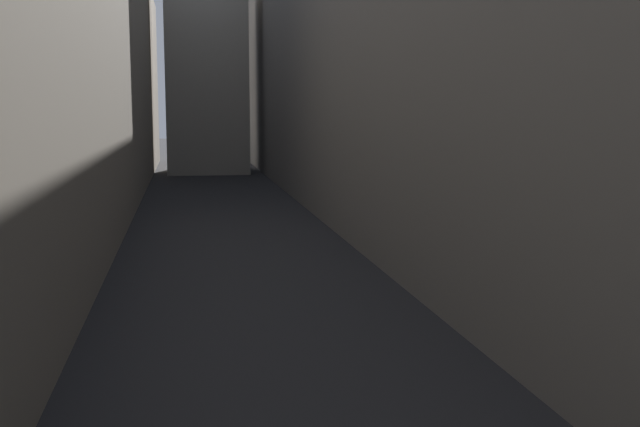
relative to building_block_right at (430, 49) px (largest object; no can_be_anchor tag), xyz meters
name	(u,v)px	position (x,y,z in m)	size (l,w,h in m)	color
ground_plane	(227,223)	(-12.68, -2.00, -10.18)	(264.00, 264.00, 0.00)	#232326
building_block_left	(13,55)	(-24.43, 0.00, -0.65)	(12.50, 108.00, 19.08)	gray
building_block_right	(430,49)	(0.00, 0.00, 0.00)	(14.36, 108.00, 20.37)	slate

